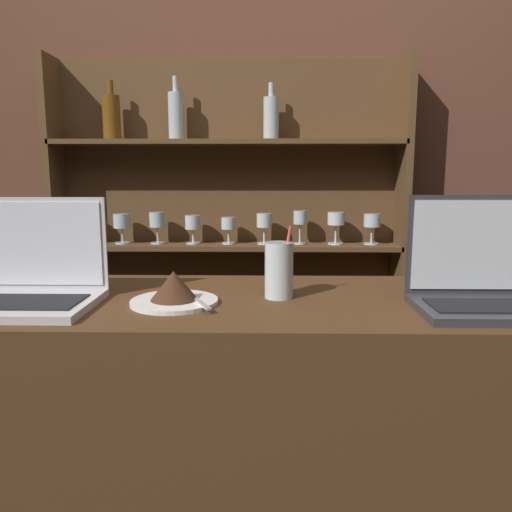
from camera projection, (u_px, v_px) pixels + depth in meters
name	position (u px, v px, depth m)	size (l,w,h in m)	color
bar_counter	(245.00, 476.00, 1.30)	(1.65, 0.54, 0.96)	#4C3019
back_wall	(254.00, 152.00, 2.17)	(7.00, 0.06, 2.70)	brown
back_shelf	(228.00, 255.00, 2.17)	(1.48, 0.18, 1.73)	brown
laptop_near	(34.00, 282.00, 1.16)	(0.30, 0.25, 0.24)	silver
laptop_far	(484.00, 283.00, 1.12)	(0.32, 0.22, 0.25)	#333338
cake_plate	(174.00, 291.00, 1.16)	(0.20, 0.20, 0.08)	white
water_glass	(279.00, 270.00, 1.21)	(0.07, 0.07, 0.18)	silver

